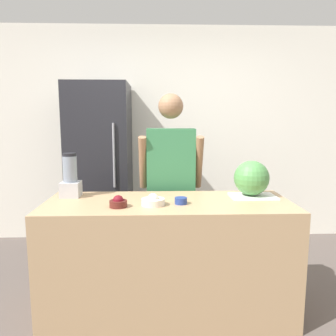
{
  "coord_description": "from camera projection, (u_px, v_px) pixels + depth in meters",
  "views": [
    {
      "loc": [
        -0.08,
        -2.05,
        1.5
      ],
      "look_at": [
        0.0,
        0.39,
        1.13
      ],
      "focal_mm": 35.0,
      "sensor_mm": 36.0,
      "label": 1
    }
  ],
  "objects": [
    {
      "name": "cutting_board",
      "position": [
        253.0,
        196.0,
        2.6
      ],
      "size": [
        0.35,
        0.24,
        0.01
      ],
      "color": "white",
      "rests_on": "counter_island"
    },
    {
      "name": "bowl_cream",
      "position": [
        153.0,
        201.0,
        2.36
      ],
      "size": [
        0.17,
        0.17,
        0.09
      ],
      "color": "beige",
      "rests_on": "counter_island"
    },
    {
      "name": "refrigerator",
      "position": [
        101.0,
        169.0,
        3.7
      ],
      "size": [
        0.66,
        0.73,
        1.88
      ],
      "color": "#232328",
      "rests_on": "ground_plane"
    },
    {
      "name": "bowl_cherries",
      "position": [
        118.0,
        203.0,
        2.31
      ],
      "size": [
        0.12,
        0.12,
        0.09
      ],
      "color": "#511E19",
      "rests_on": "counter_island"
    },
    {
      "name": "watermelon",
      "position": [
        252.0,
        178.0,
        2.59
      ],
      "size": [
        0.28,
        0.28,
        0.28
      ],
      "color": "#4C8C47",
      "rests_on": "cutting_board"
    },
    {
      "name": "counter_island",
      "position": [
        168.0,
        257.0,
        2.53
      ],
      "size": [
        1.86,
        0.71,
        0.88
      ],
      "color": "tan",
      "rests_on": "ground_plane"
    },
    {
      "name": "wall_back",
      "position": [
        164.0,
        135.0,
        4.07
      ],
      "size": [
        8.0,
        0.06,
        2.6
      ],
      "color": "white",
      "rests_on": "ground_plane"
    },
    {
      "name": "person",
      "position": [
        171.0,
        186.0,
        3.01
      ],
      "size": [
        0.57,
        0.27,
        1.72
      ],
      "color": "#4C608C",
      "rests_on": "ground_plane"
    },
    {
      "name": "bowl_small_blue",
      "position": [
        181.0,
        201.0,
        2.39
      ],
      "size": [
        0.09,
        0.09,
        0.05
      ],
      "color": "navy",
      "rests_on": "counter_island"
    },
    {
      "name": "blender",
      "position": [
        70.0,
        178.0,
        2.6
      ],
      "size": [
        0.15,
        0.15,
        0.35
      ],
      "color": "#B7B7BC",
      "rests_on": "counter_island"
    }
  ]
}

